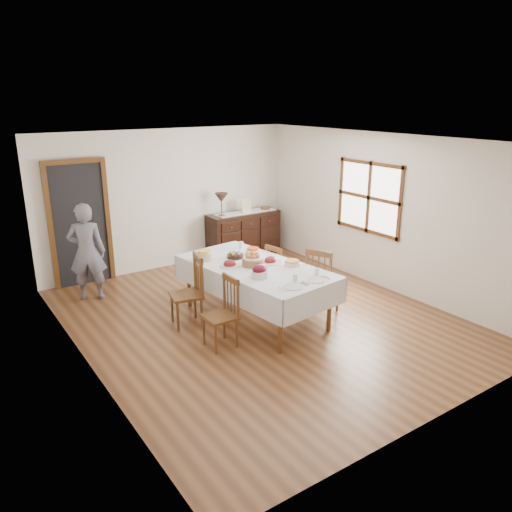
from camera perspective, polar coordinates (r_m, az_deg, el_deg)
ground at (r=7.48m, az=0.43°, el=-7.14°), size 6.00×6.00×0.00m
room_shell at (r=7.21m, az=-2.40°, el=5.68°), size 5.02×6.02×2.65m
dining_table at (r=7.23m, az=-0.08°, el=-1.82°), size 1.51×2.52×0.82m
chair_left_near at (r=6.55m, az=-3.79°, el=-6.40°), size 0.40×0.40×0.94m
chair_left_far at (r=7.16m, az=-7.60°, el=-3.94°), size 0.51×0.51×1.03m
chair_right_near at (r=7.49m, az=7.51°, el=-2.89°), size 0.58×0.58×1.05m
chair_right_far at (r=8.09m, az=2.57°, el=-1.73°), size 0.43×0.43×0.89m
sideboard at (r=10.22m, az=-1.44°, el=2.51°), size 1.51×0.55×0.91m
person at (r=8.35m, az=-18.80°, el=0.79°), size 0.62×0.53×1.69m
bread_basket at (r=7.18m, az=-0.39°, el=-0.50°), size 0.31×0.31×0.18m
egg_basket at (r=7.54m, az=-2.41°, el=0.05°), size 0.25×0.25×0.11m
ham_platter_a at (r=7.18m, az=-3.03°, el=-0.94°), size 0.29×0.29×0.11m
ham_platter_b at (r=7.33m, az=1.68°, el=-0.54°), size 0.34×0.34×0.11m
beet_bowl at (r=6.73m, az=0.40°, el=-1.83°), size 0.23×0.23×0.17m
carrot_bowl at (r=7.75m, az=-0.35°, el=0.62°), size 0.21×0.21×0.09m
pineapple_bowl at (r=7.47m, az=-5.91°, el=0.08°), size 0.24×0.24×0.15m
casserole_dish at (r=7.22m, az=4.16°, el=-0.79°), size 0.23×0.23×0.08m
butter_dish at (r=7.02m, az=0.71°, el=-1.32°), size 0.15×0.11×0.07m
setting_left at (r=6.47m, az=4.31°, el=-3.19°), size 0.44×0.31×0.10m
setting_right at (r=6.73m, az=6.84°, el=-2.42°), size 0.44×0.31×0.10m
glass_far_a at (r=7.67m, az=-5.38°, el=0.46°), size 0.07×0.07×0.11m
glass_far_b at (r=8.03m, az=-1.70°, el=1.28°), size 0.07×0.07×0.10m
runner at (r=10.14m, az=-1.22°, el=5.05°), size 1.30×0.35×0.01m
table_lamp at (r=9.74m, az=-3.98°, el=6.58°), size 0.26×0.26×0.46m
picture_frame at (r=10.04m, az=-1.11°, el=5.71°), size 0.22×0.08×0.28m
deco_bowl at (r=10.39m, az=1.04°, el=5.51°), size 0.20×0.20×0.06m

